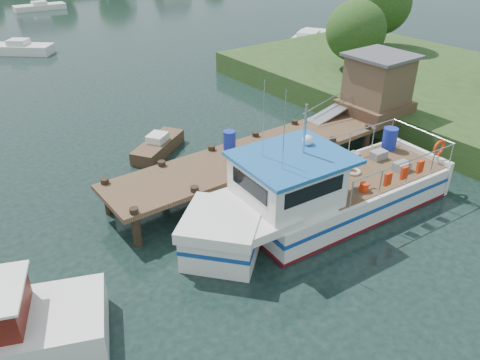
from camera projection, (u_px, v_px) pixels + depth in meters
ground_plane at (238, 185)px, 20.91m from camera, size 160.00×160.00×0.00m
near_shore at (470, 77)px, 28.14m from camera, size 16.00×30.00×7.76m
dock at (343, 107)px, 23.18m from camera, size 16.60×3.00×4.78m
lobster_boat at (316, 196)px, 18.09m from camera, size 12.35×4.29×5.91m
moored_rowboat at (158, 146)px, 23.59m from camera, size 3.59×2.94×1.02m
moored_far at (40, 7)px, 59.19m from camera, size 6.24×2.45×1.04m
moored_b at (20, 48)px, 40.46m from camera, size 5.45×5.08×1.23m
moored_c at (308, 39)px, 43.64m from camera, size 7.49×5.87×1.15m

